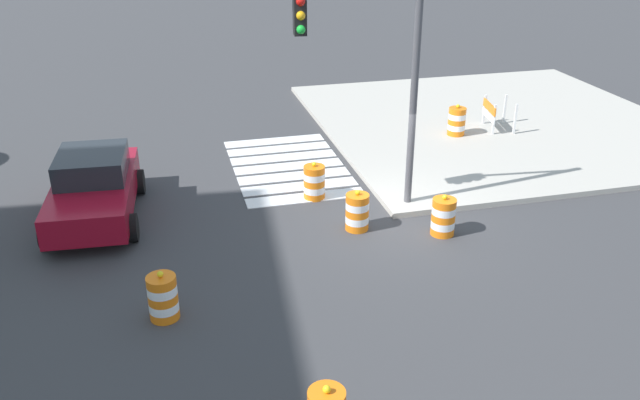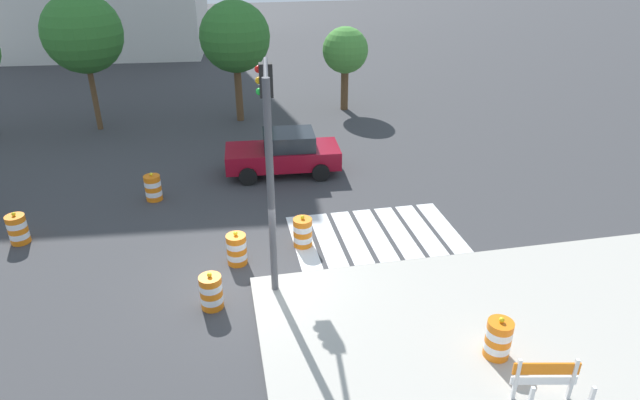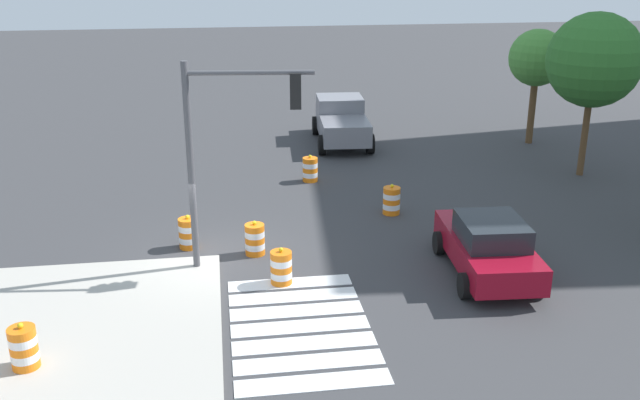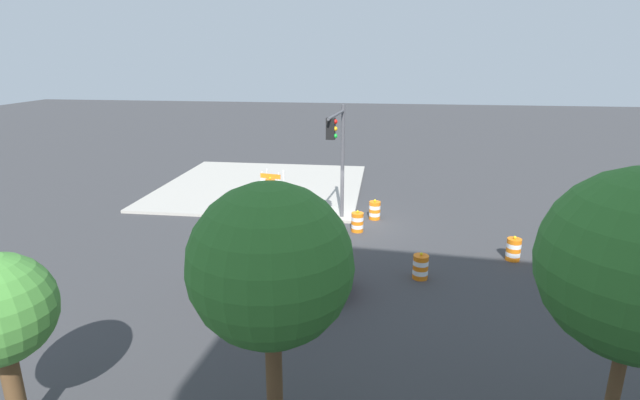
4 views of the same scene
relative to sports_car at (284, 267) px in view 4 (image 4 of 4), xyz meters
name	(u,v)px [view 4 (image 4 of 4)]	position (x,y,z in m)	size (l,w,h in m)	color
ground_plane	(353,224)	(-1.93, -7.07, -0.81)	(120.00, 120.00, 0.00)	#38383A
sidewalk_corner	(263,186)	(4.07, -13.07, -0.74)	(12.00, 12.00, 0.15)	#ADA89E
crosswalk_stripes	(263,233)	(2.07, -5.27, -0.80)	(5.10, 3.20, 0.02)	silver
sports_car	(284,267)	(0.00, 0.00, 0.00)	(4.41, 2.36, 1.63)	maroon
traffic_barrel_near_corner	(375,210)	(-2.94, -7.92, -0.36)	(0.56, 0.56, 1.02)	orange
traffic_barrel_crosswalk_end	(357,222)	(-2.20, -6.05, -0.36)	(0.56, 0.56, 1.02)	orange
traffic_barrel_median_near	(313,224)	(-0.23, -5.48, -0.36)	(0.56, 0.56, 1.02)	orange
traffic_barrel_median_far	(421,267)	(-4.78, -1.43, -0.36)	(0.56, 0.56, 1.02)	orange
traffic_barrel_far_curb	(513,249)	(-8.55, -3.61, -0.36)	(0.56, 0.56, 1.02)	orange
traffic_barrel_on_sidewalk	(270,187)	(3.09, -11.06, -0.21)	(0.56, 0.56, 1.02)	orange
construction_barricade	(272,178)	(3.35, -12.50, -0.09)	(1.36, 1.00, 1.00)	silver
traffic_light_pole	(338,146)	(-1.23, -6.54, 3.10)	(0.56, 3.28, 5.50)	#4C4C51
street_tree_streetside_mid	(271,266)	(-1.23, 6.78, 3.16)	(3.26, 3.26, 5.63)	brown
street_tree_corner_lot	(640,266)	(-7.80, 6.75, 3.55)	(3.45, 3.45, 6.11)	brown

